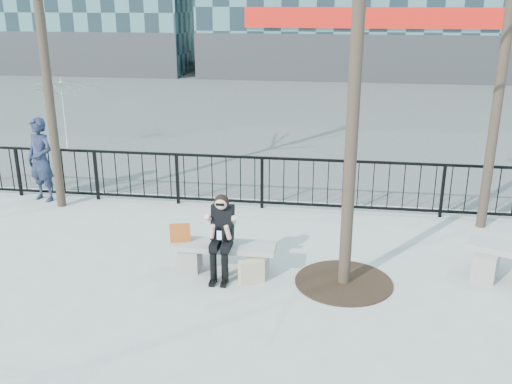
# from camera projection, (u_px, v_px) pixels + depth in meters

# --- Properties ---
(ground) EXTENTS (120.00, 120.00, 0.00)m
(ground) POSITION_uv_depth(u_px,v_px,m) (224.00, 272.00, 9.14)
(ground) COLOR #999894
(ground) RESTS_ON ground
(street_surface) EXTENTS (60.00, 23.00, 0.01)m
(street_surface) POSITION_uv_depth(u_px,v_px,m) (297.00, 105.00, 23.18)
(street_surface) COLOR #474747
(street_surface) RESTS_ON ground
(railing) EXTENTS (14.00, 0.06, 1.10)m
(railing) POSITION_uv_depth(u_px,v_px,m) (252.00, 182.00, 11.77)
(railing) COLOR black
(railing) RESTS_ON ground
(tree_grate) EXTENTS (1.50, 1.50, 0.02)m
(tree_grate) POSITION_uv_depth(u_px,v_px,m) (344.00, 282.00, 8.78)
(tree_grate) COLOR black
(tree_grate) RESTS_ON ground
(bench_main) EXTENTS (1.65, 0.46, 0.49)m
(bench_main) POSITION_uv_depth(u_px,v_px,m) (224.00, 254.00, 9.04)
(bench_main) COLOR slate
(bench_main) RESTS_ON ground
(seated_woman) EXTENTS (0.50, 0.64, 1.34)m
(seated_woman) POSITION_uv_depth(u_px,v_px,m) (221.00, 237.00, 8.77)
(seated_woman) COLOR black
(seated_woman) RESTS_ON ground
(handbag) EXTENTS (0.35, 0.24, 0.27)m
(handbag) POSITION_uv_depth(u_px,v_px,m) (180.00, 233.00, 9.06)
(handbag) COLOR #B74C16
(handbag) RESTS_ON bench_main
(shopping_bag) EXTENTS (0.41, 0.31, 0.37)m
(shopping_bag) POSITION_uv_depth(u_px,v_px,m) (251.00, 271.00, 8.74)
(shopping_bag) COLOR beige
(shopping_bag) RESTS_ON ground
(standing_man) EXTENTS (0.76, 0.61, 1.80)m
(standing_man) POSITION_uv_depth(u_px,v_px,m) (41.00, 160.00, 12.10)
(standing_man) COLOR black
(standing_man) RESTS_ON ground
(vendor_umbrella) EXTENTS (2.85, 2.89, 2.12)m
(vendor_umbrella) POSITION_uv_depth(u_px,v_px,m) (64.00, 116.00, 15.71)
(vendor_umbrella) COLOR yellow
(vendor_umbrella) RESTS_ON ground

